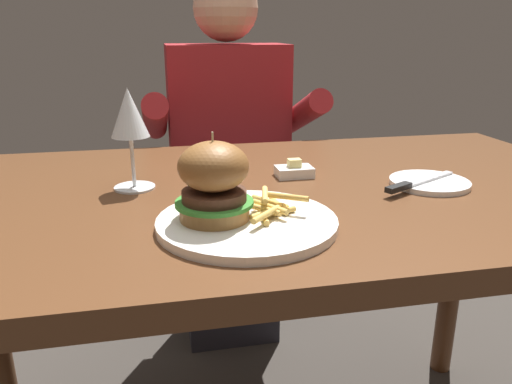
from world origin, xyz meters
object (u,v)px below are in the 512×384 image
(table_knife, at_px, (415,183))
(wine_glass, at_px, (129,117))
(burger_sandwich, at_px, (214,181))
(diner_person, at_px, (229,179))
(bread_plate, at_px, (429,182))
(butter_dish, at_px, (294,171))
(main_plate, at_px, (247,222))

(table_knife, bearing_deg, wine_glass, 167.09)
(burger_sandwich, relative_size, table_knife, 0.71)
(burger_sandwich, relative_size, diner_person, 0.11)
(table_knife, bearing_deg, bread_plate, 27.57)
(wine_glass, xyz_separation_m, bread_plate, (0.55, -0.09, -0.13))
(butter_dish, bearing_deg, diner_person, 94.19)
(main_plate, distance_m, bread_plate, 0.40)
(wine_glass, distance_m, table_knife, 0.53)
(main_plate, xyz_separation_m, diner_person, (0.10, 0.84, -0.18))
(main_plate, distance_m, table_knife, 0.35)
(bread_plate, bearing_deg, main_plate, -160.18)
(burger_sandwich, height_order, table_knife, burger_sandwich)
(burger_sandwich, height_order, wine_glass, wine_glass)
(burger_sandwich, distance_m, table_knife, 0.40)
(main_plate, relative_size, diner_person, 0.23)
(burger_sandwich, relative_size, wine_glass, 0.70)
(diner_person, bearing_deg, bread_plate, -68.38)
(table_knife, height_order, butter_dish, butter_dish)
(main_plate, relative_size, burger_sandwich, 2.08)
(wine_glass, bearing_deg, main_plate, -53.57)
(wine_glass, bearing_deg, butter_dish, 2.84)
(main_plate, height_order, diner_person, diner_person)
(main_plate, relative_size, wine_glass, 1.46)
(burger_sandwich, height_order, diner_person, diner_person)
(main_plate, xyz_separation_m, table_knife, (0.33, 0.11, 0.01))
(burger_sandwich, distance_m, diner_person, 0.88)
(main_plate, xyz_separation_m, burger_sandwich, (-0.05, 0.01, 0.07))
(bread_plate, height_order, butter_dish, butter_dish)
(bread_plate, xyz_separation_m, butter_dish, (-0.24, 0.11, 0.01))
(burger_sandwich, relative_size, bread_plate, 0.88)
(burger_sandwich, xyz_separation_m, diner_person, (0.15, 0.83, -0.25))
(table_knife, bearing_deg, diner_person, 107.94)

